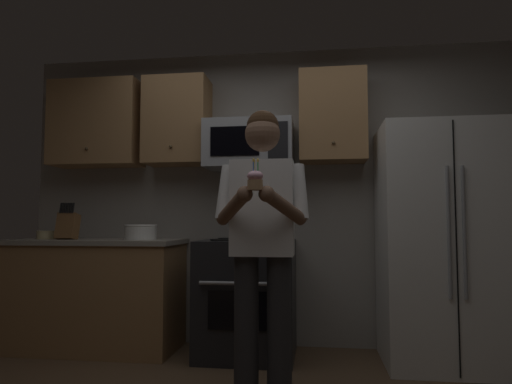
{
  "coord_description": "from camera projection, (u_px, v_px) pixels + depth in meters",
  "views": [
    {
      "loc": [
        0.41,
        -2.28,
        1.06
      ],
      "look_at": [
        0.04,
        0.48,
        1.25
      ],
      "focal_mm": 31.72,
      "sensor_mm": 36.0,
      "label": 1
    }
  ],
  "objects": [
    {
      "name": "knife_block",
      "position": [
        68.0,
        226.0,
        3.84
      ],
      "size": [
        0.16,
        0.15,
        0.32
      ],
      "color": "brown",
      "rests_on": "counter_left"
    },
    {
      "name": "refrigerator",
      "position": [
        442.0,
        244.0,
        3.42
      ],
      "size": [
        0.9,
        0.75,
        1.8
      ],
      "color": "white",
      "rests_on": "ground"
    },
    {
      "name": "cupcake",
      "position": [
        255.0,
        180.0,
        2.45
      ],
      "size": [
        0.09,
        0.09,
        0.17
      ],
      "color": "#A87F56"
    },
    {
      "name": "cabinet_row_upper",
      "position": [
        186.0,
        122.0,
        3.98
      ],
      "size": [
        2.78,
        0.36,
        0.76
      ],
      "color": "#9E7247"
    },
    {
      "name": "bowl_small_colored",
      "position": [
        46.0,
        235.0,
        3.93
      ],
      "size": [
        0.15,
        0.15,
        0.07
      ],
      "color": "beige",
      "rests_on": "counter_left"
    },
    {
      "name": "counter_left",
      "position": [
        96.0,
        294.0,
        3.82
      ],
      "size": [
        1.44,
        0.66,
        0.92
      ],
      "color": "#9E7247",
      "rests_on": "ground"
    },
    {
      "name": "person",
      "position": [
        262.0,
        233.0,
        2.75
      ],
      "size": [
        0.6,
        0.48,
        1.76
      ],
      "color": "#262628",
      "rests_on": "ground"
    },
    {
      "name": "bowl_large_white",
      "position": [
        141.0,
        232.0,
        3.81
      ],
      "size": [
        0.27,
        0.27,
        0.13
      ],
      "color": "white",
      "rests_on": "counter_left"
    },
    {
      "name": "wall_back",
      "position": [
        270.0,
        196.0,
        4.05
      ],
      "size": [
        4.4,
        0.1,
        2.6
      ],
      "primitive_type": "cube",
      "color": "gray",
      "rests_on": "ground"
    },
    {
      "name": "oven_range",
      "position": [
        247.0,
        297.0,
        3.63
      ],
      "size": [
        0.76,
        0.7,
        0.93
      ],
      "color": "black",
      "rests_on": "ground"
    },
    {
      "name": "microwave",
      "position": [
        249.0,
        145.0,
        3.83
      ],
      "size": [
        0.74,
        0.41,
        0.4
      ],
      "color": "#9EA0A5"
    }
  ]
}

